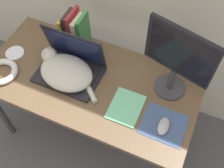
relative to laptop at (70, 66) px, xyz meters
name	(u,v)px	position (x,y,z in m)	size (l,w,h in m)	color
ground_plane	(77,166)	(0.13, -0.34, -0.75)	(12.00, 12.00, 0.00)	#4C4C51
desk	(91,88)	(0.13, -0.02, -0.13)	(1.31, 0.65, 0.70)	brown
laptop	(70,66)	(0.00, 0.00, 0.00)	(0.38, 0.27, 0.28)	black
cat	(65,71)	(-0.01, -0.05, 0.00)	(0.44, 0.29, 0.13)	#B2ADA3
external_monitor	(178,59)	(0.59, 0.13, 0.21)	(0.38, 0.18, 0.47)	#333338
mousepad	(164,125)	(0.63, -0.12, -0.05)	(0.24, 0.21, 0.00)	#384C75
computer_mouse	(163,126)	(0.63, -0.14, -0.04)	(0.06, 0.11, 0.03)	#99999E
book_row	(75,30)	(-0.08, 0.22, 0.06)	(0.15, 0.15, 0.26)	gold
cable_coil	(2,72)	(-0.38, -0.19, -0.03)	(0.20, 0.20, 0.04)	silver
notepad	(126,107)	(0.40, -0.10, -0.05)	(0.18, 0.22, 0.01)	#6BBC93
cd_disc	(15,53)	(-0.41, -0.02, -0.05)	(0.12, 0.12, 0.00)	silver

